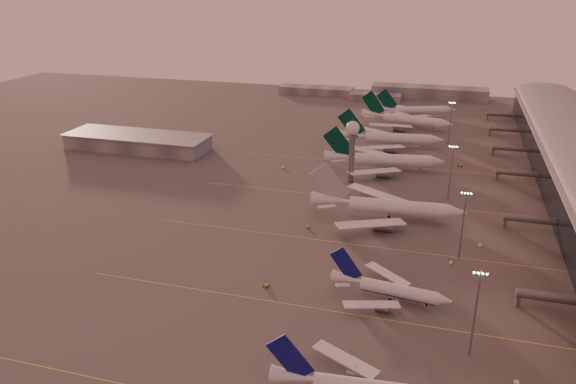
# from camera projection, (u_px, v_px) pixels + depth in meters

# --- Properties ---
(ground) EXTENTS (700.00, 700.00, 0.00)m
(ground) POSITION_uv_depth(u_px,v_px,m) (258.00, 319.00, 160.68)
(ground) COLOR #4D4B4B
(ground) RESTS_ON ground
(taxiway_markings) EXTENTS (180.00, 185.25, 0.02)m
(taxiway_markings) POSITION_uv_depth(u_px,v_px,m) (387.00, 247.00, 202.96)
(taxiway_markings) COLOR #E6DA51
(taxiway_markings) RESTS_ON ground
(hangar) EXTENTS (82.00, 27.00, 8.50)m
(hangar) POSITION_uv_depth(u_px,v_px,m) (138.00, 142.00, 315.67)
(hangar) COLOR slate
(hangar) RESTS_ON ground
(radar_tower) EXTENTS (6.40, 6.40, 31.10)m
(radar_tower) POSITION_uv_depth(u_px,v_px,m) (352.00, 139.00, 259.16)
(radar_tower) COLOR slate
(radar_tower) RESTS_ON ground
(mast_a) EXTENTS (3.60, 0.56, 25.00)m
(mast_a) POSITION_uv_depth(u_px,v_px,m) (475.00, 310.00, 140.58)
(mast_a) COLOR slate
(mast_a) RESTS_ON ground
(mast_b) EXTENTS (3.60, 0.56, 25.00)m
(mast_b) POSITION_uv_depth(u_px,v_px,m) (463.00, 222.00, 190.57)
(mast_b) COLOR slate
(mast_b) RESTS_ON ground
(mast_c) EXTENTS (3.60, 0.56, 25.00)m
(mast_c) POSITION_uv_depth(u_px,v_px,m) (451.00, 170.00, 241.09)
(mast_c) COLOR slate
(mast_c) RESTS_ON ground
(mast_d) EXTENTS (3.60, 0.56, 25.00)m
(mast_d) POSITION_uv_depth(u_px,v_px,m) (450.00, 121.00, 322.14)
(mast_d) COLOR slate
(mast_d) RESTS_ON ground
(distant_horizon) EXTENTS (165.00, 37.50, 9.00)m
(distant_horizon) POSITION_uv_depth(u_px,v_px,m) (394.00, 92.00, 449.52)
(distant_horizon) COLOR slate
(distant_horizon) RESTS_ON ground
(narrowbody_mid) EXTENTS (37.71, 29.94, 14.76)m
(narrowbody_mid) POSITION_uv_depth(u_px,v_px,m) (390.00, 291.00, 169.28)
(narrowbody_mid) COLOR silver
(narrowbody_mid) RESTS_ON ground
(widebody_white) EXTENTS (62.59, 50.03, 22.00)m
(widebody_white) POSITION_uv_depth(u_px,v_px,m) (387.00, 210.00, 225.21)
(widebody_white) COLOR silver
(widebody_white) RESTS_ON ground
(greentail_a) EXTENTS (60.66, 48.63, 22.15)m
(greentail_a) POSITION_uv_depth(u_px,v_px,m) (384.00, 163.00, 281.67)
(greentail_a) COLOR silver
(greentail_a) RESTS_ON ground
(greentail_b) EXTENTS (59.80, 48.01, 21.77)m
(greentail_b) POSITION_uv_depth(u_px,v_px,m) (391.00, 141.00, 318.86)
(greentail_b) COLOR silver
(greentail_b) RESTS_ON ground
(greentail_c) EXTENTS (59.37, 47.48, 21.81)m
(greentail_c) POSITION_uv_depth(u_px,v_px,m) (406.00, 122.00, 359.99)
(greentail_c) COLOR silver
(greentail_c) RESTS_ON ground
(greentail_d) EXTENTS (53.39, 42.39, 20.20)m
(greentail_d) POSITION_uv_depth(u_px,v_px,m) (416.00, 112.00, 385.99)
(greentail_d) COLOR silver
(greentail_d) RESTS_ON ground
(gsv_catering_a) EXTENTS (5.77, 3.00, 4.60)m
(gsv_catering_a) POSITION_uv_depth(u_px,v_px,m) (518.00, 378.00, 133.71)
(gsv_catering_a) COLOR white
(gsv_catering_a) RESTS_ON ground
(gsv_tug_mid) EXTENTS (3.80, 3.00, 0.95)m
(gsv_tug_mid) POSITION_uv_depth(u_px,v_px,m) (266.00, 286.00, 176.83)
(gsv_tug_mid) COLOR gold
(gsv_tug_mid) RESTS_ON ground
(gsv_truck_b) EXTENTS (5.71, 3.15, 2.18)m
(gsv_truck_b) POSITION_uv_depth(u_px,v_px,m) (452.00, 262.00, 190.20)
(gsv_truck_b) COLOR white
(gsv_truck_b) RESTS_ON ground
(gsv_truck_c) EXTENTS (4.91, 5.49, 2.20)m
(gsv_truck_c) POSITION_uv_depth(u_px,v_px,m) (308.00, 225.00, 218.06)
(gsv_truck_c) COLOR gold
(gsv_truck_c) RESTS_ON ground
(gsv_catering_b) EXTENTS (5.47, 2.86, 4.35)m
(gsv_catering_b) POSITION_uv_depth(u_px,v_px,m) (481.00, 241.00, 202.43)
(gsv_catering_b) COLOR white
(gsv_catering_b) RESTS_ON ground
(gsv_tug_far) EXTENTS (2.72, 4.04, 1.08)m
(gsv_tug_far) POSITION_uv_depth(u_px,v_px,m) (383.00, 204.00, 239.85)
(gsv_tug_far) COLOR white
(gsv_tug_far) RESTS_ON ground
(gsv_truck_d) EXTENTS (4.22, 6.10, 2.32)m
(gsv_truck_d) POSITION_uv_depth(u_px,v_px,m) (284.00, 166.00, 285.28)
(gsv_truck_d) COLOR white
(gsv_truck_d) RESTS_ON ground
(gsv_tug_hangar) EXTENTS (4.14, 2.87, 1.10)m
(gsv_tug_hangar) POSITION_uv_depth(u_px,v_px,m) (460.00, 166.00, 287.71)
(gsv_tug_hangar) COLOR gold
(gsv_tug_hangar) RESTS_ON ground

